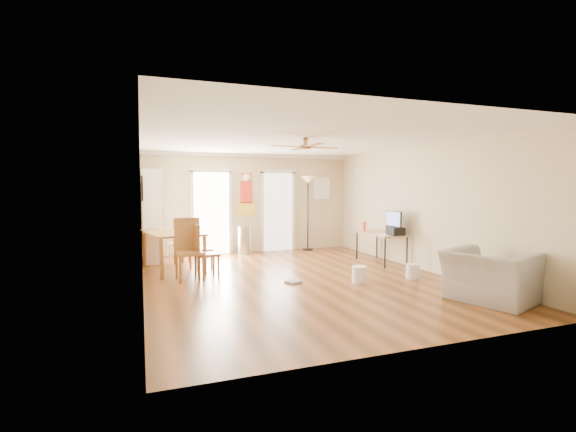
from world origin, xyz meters
name	(u,v)px	position (x,y,z in m)	size (l,w,h in m)	color
floor	(299,279)	(0.00, 0.00, 0.00)	(7.00, 7.00, 0.00)	brown
ceiling	(299,139)	(0.00, 0.00, 2.60)	(5.50, 7.00, 0.00)	silver
wall_back	(251,203)	(0.00, 3.50, 1.30)	(5.50, 0.04, 2.60)	beige
wall_front	(422,227)	(0.00, -3.50, 1.30)	(5.50, 0.04, 2.60)	beige
wall_left	(141,213)	(-2.75, 0.00, 1.30)	(0.04, 7.00, 2.60)	beige
wall_right	(422,208)	(2.75, 0.00, 1.30)	(0.04, 7.00, 2.60)	beige
crown_molding	(299,141)	(0.00, 0.00, 2.56)	(5.50, 7.00, 0.08)	white
kitchen_doorway	(211,214)	(-1.05, 3.48, 1.05)	(0.90, 0.10, 2.10)	white
bathroom_doorway	(278,212)	(0.75, 3.48, 1.05)	(0.80, 0.10, 2.10)	white
wall_decal	(246,194)	(-0.13, 3.48, 1.55)	(0.46, 0.03, 1.10)	red
ac_grille	(322,188)	(2.05, 3.47, 1.70)	(0.50, 0.04, 0.60)	white
framed_poster	(142,188)	(-2.73, 1.40, 1.70)	(0.04, 0.66, 0.48)	black
ceiling_fan	(305,147)	(0.00, -0.30, 2.43)	(1.24, 1.24, 0.20)	#593819
bookshelf	(152,216)	(-2.52, 2.86, 1.06)	(0.43, 0.96, 2.13)	white
dining_table	(173,251)	(-2.15, 1.69, 0.40)	(0.96, 1.61, 0.80)	#A07133
dining_chair_right_a	(201,247)	(-1.60, 1.52, 0.48)	(0.40, 0.40, 0.96)	#A35F34
dining_chair_right_b	(207,251)	(-1.60, 0.72, 0.51)	(0.42, 0.42, 1.01)	brown
dining_chair_near	(189,250)	(-1.93, 0.62, 0.57)	(0.47, 0.47, 1.14)	olive
dining_chair_far	(179,241)	(-1.94, 2.62, 0.48)	(0.40, 0.40, 0.97)	#905B2E
trash_can	(244,240)	(-0.26, 3.20, 0.36)	(0.33, 0.33, 0.71)	silver
torchiere_lamp	(308,213)	(1.54, 3.25, 1.01)	(0.38, 0.38, 2.02)	black
computer_desk	(381,248)	(2.38, 0.95, 0.34)	(0.64, 1.27, 0.68)	tan
imac	(393,223)	(2.47, 0.59, 0.94)	(0.08, 0.56, 0.52)	black
keyboard	(385,235)	(2.20, 0.51, 0.69)	(0.13, 0.41, 0.02)	silver
printer	(396,231)	(2.45, 0.48, 0.77)	(0.29, 0.34, 0.18)	black
orange_bottle	(364,226)	(2.30, 1.54, 0.79)	(0.07, 0.07, 0.21)	#EF3915
wastebasket_a	(359,275)	(0.92, -0.63, 0.15)	(0.26, 0.26, 0.30)	white
wastebasket_b	(413,271)	(2.03, -0.69, 0.14)	(0.24, 0.24, 0.28)	silver
floor_cloth	(293,282)	(-0.20, -0.23, 0.02)	(0.26, 0.21, 0.04)	gray
armchair	(491,276)	(2.15, -2.38, 0.39)	(1.18, 1.04, 0.77)	gray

